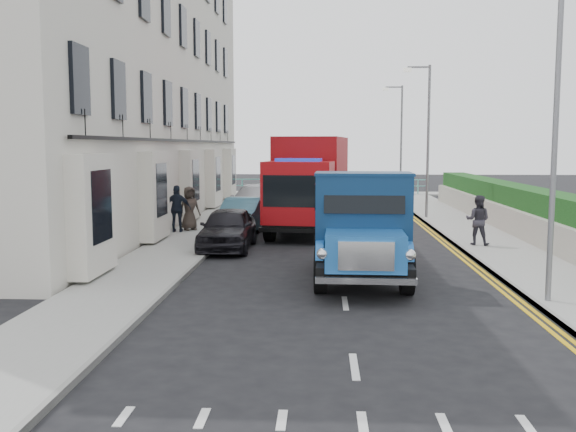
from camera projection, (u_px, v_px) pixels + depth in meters
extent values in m
plane|color=black|center=(342.00, 284.00, 15.86)|extent=(120.00, 120.00, 0.00)
cube|color=gray|center=(202.00, 231.00, 25.06)|extent=(2.40, 38.00, 0.12)
cube|color=gray|center=(474.00, 233.00, 24.51)|extent=(2.60, 38.00, 0.12)
cube|color=gray|center=(329.00, 193.00, 44.64)|extent=(30.00, 2.50, 0.12)
plane|color=slate|center=(326.00, 174.00, 75.42)|extent=(120.00, 120.00, 0.00)
cube|color=beige|center=(121.00, 64.00, 28.50)|extent=(6.00, 30.00, 14.00)
cube|color=black|center=(192.00, 141.00, 28.70)|extent=(0.12, 28.00, 0.10)
cube|color=#B2AD9E|center=(509.00, 221.00, 24.39)|extent=(0.30, 28.00, 1.00)
cube|color=#143912|center=(528.00, 210.00, 24.31)|extent=(1.20, 28.00, 1.70)
cube|color=#59B2A5|center=(330.00, 179.00, 43.73)|extent=(13.00, 0.08, 0.06)
cube|color=#59B2A5|center=(329.00, 186.00, 43.78)|extent=(13.00, 0.06, 0.05)
cylinder|color=slate|center=(555.00, 141.00, 13.27)|extent=(0.12, 0.12, 7.00)
cylinder|color=slate|center=(428.00, 143.00, 29.15)|extent=(0.12, 0.12, 7.00)
cube|color=slate|center=(419.00, 67.00, 28.80)|extent=(1.00, 0.08, 0.08)
cube|color=beige|center=(407.00, 70.00, 28.84)|extent=(0.35, 0.18, 0.18)
cylinder|color=slate|center=(401.00, 144.00, 39.07)|extent=(0.12, 0.12, 7.00)
cube|color=slate|center=(394.00, 87.00, 38.73)|extent=(1.00, 0.08, 0.08)
cube|color=beige|center=(386.00, 89.00, 38.76)|extent=(0.35, 0.18, 0.18)
cylinder|color=black|center=(321.00, 270.00, 14.80)|extent=(0.32, 1.08, 1.08)
cylinder|color=black|center=(407.00, 271.00, 14.65)|extent=(0.32, 1.08, 1.08)
cylinder|color=black|center=(324.00, 248.00, 17.91)|extent=(0.32, 1.08, 1.08)
cylinder|color=black|center=(395.00, 249.00, 17.75)|extent=(0.32, 1.08, 1.08)
cube|color=black|center=(361.00, 253.00, 16.26)|extent=(2.27, 5.43, 0.20)
cube|color=#2163B5|center=(365.00, 250.00, 14.16)|extent=(1.78, 1.50, 0.81)
cube|color=silver|center=(366.00, 256.00, 13.42)|extent=(1.18, 0.12, 0.62)
cube|color=navy|center=(363.00, 215.00, 15.37)|extent=(2.28, 1.40, 1.96)
cube|color=black|center=(360.00, 235.00, 17.56)|extent=(2.44, 3.20, 0.13)
cylinder|color=black|center=(270.00, 226.00, 22.77)|extent=(0.44, 1.11, 1.08)
cylinder|color=black|center=(328.00, 228.00, 22.43)|extent=(0.44, 1.11, 1.08)
cylinder|color=black|center=(285.00, 217.00, 25.75)|extent=(0.44, 1.11, 1.08)
cylinder|color=black|center=(336.00, 218.00, 25.41)|extent=(0.44, 1.11, 1.08)
cylinder|color=black|center=(294.00, 211.00, 27.87)|extent=(0.44, 1.11, 1.08)
cylinder|color=black|center=(341.00, 212.00, 27.52)|extent=(0.44, 1.11, 1.08)
cube|color=black|center=(309.00, 214.00, 25.08)|extent=(3.05, 7.09, 0.25)
cube|color=#A10B10|center=(299.00, 192.00, 22.46)|extent=(2.56, 2.13, 2.16)
cube|color=black|center=(294.00, 191.00, 21.57)|extent=(2.15, 0.33, 1.08)
cube|color=maroon|center=(312.00, 174.00, 25.97)|extent=(3.04, 5.36, 2.94)
imported|color=black|center=(228.00, 228.00, 21.03)|extent=(1.66, 4.07, 1.38)
imported|color=#5292B0|center=(243.00, 215.00, 25.11)|extent=(1.95, 4.26, 1.35)
imported|color=silver|center=(256.00, 202.00, 29.82)|extent=(2.41, 5.47, 1.56)
imported|color=black|center=(312.00, 185.00, 42.64)|extent=(3.63, 5.98, 1.55)
imported|color=#B8B9BD|center=(340.00, 191.00, 38.03)|extent=(2.01, 4.28, 1.42)
imported|color=#322F3A|center=(478.00, 220.00, 21.17)|extent=(0.97, 0.87, 1.65)
imported|color=black|center=(177.00, 209.00, 24.33)|extent=(1.08, 0.54, 1.78)
imported|color=#382E28|center=(190.00, 208.00, 24.90)|extent=(0.99, 0.92, 1.70)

